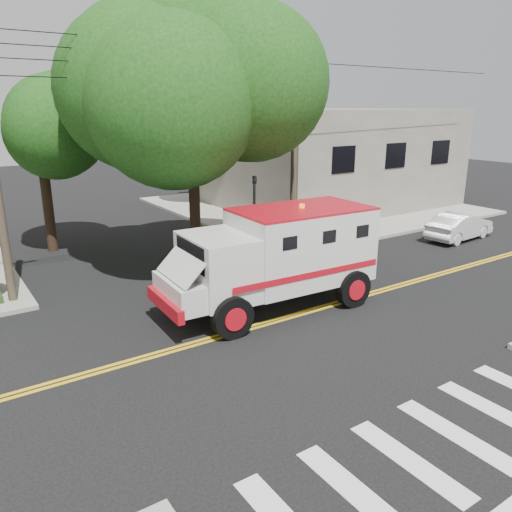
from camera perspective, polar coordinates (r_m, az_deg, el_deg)
ground at (r=15.01m, az=-0.40°, el=-8.15°), size 100.00×100.00×0.00m
sidewalk_ne at (r=33.14m, az=6.24°, el=5.78°), size 17.00×17.00×0.15m
building_right at (r=34.06m, az=7.83°, el=11.25°), size 14.00×12.00×6.00m
utility_pole_right at (r=22.41m, az=4.38°, el=12.04°), size 0.28×0.28×9.00m
tree_main at (r=19.97m, az=-5.94°, el=19.18°), size 6.08×5.70×9.85m
tree_left at (r=23.66m, az=-22.81°, el=14.06°), size 4.48×4.20×7.70m
tree_right at (r=31.68m, az=-2.92°, el=16.31°), size 4.80×4.50×8.20m
traffic_signal at (r=20.79m, az=-0.19°, el=5.39°), size 0.15×0.18×3.60m
armored_truck at (r=15.90m, az=2.47°, el=0.31°), size 7.16×3.13×3.21m
parked_sedan at (r=26.53m, az=22.24°, el=3.17°), size 4.12×1.72×1.32m
pedestrian_a at (r=21.97m, az=3.65°, el=2.43°), size 0.66×0.60×1.50m
pedestrian_b at (r=23.72m, az=4.51°, el=4.02°), size 1.19×1.16×1.94m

